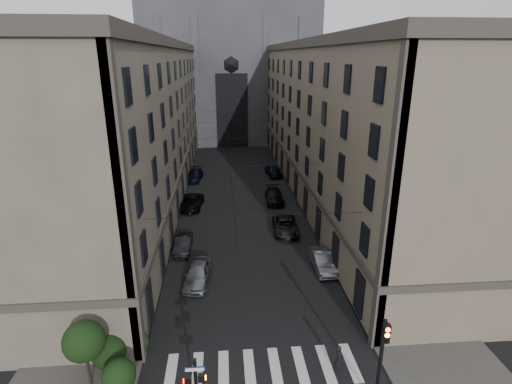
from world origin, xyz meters
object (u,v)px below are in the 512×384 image
object	(u,v)px
gothic_tower	(230,52)
car_left_near	(198,274)
car_left_midfar	(191,202)
car_right_midfar	(274,196)
traffic_light_right	(382,353)
car_right_near	(323,261)
car_right_midnear	(285,226)
car_left_midnear	(183,244)
car_right_far	(274,171)
pedestrian	(339,359)
car_left_far	(194,175)

from	to	relation	value
gothic_tower	car_left_near	size ratio (longest dim) A/B	12.31
car_left_near	car_left_midfar	distance (m)	16.61
car_right_midfar	car_left_midfar	bearing A→B (deg)	-170.66
traffic_light_right	car_right_near	world-z (taller)	traffic_light_right
car_right_near	traffic_light_right	bearing A→B (deg)	-93.65
gothic_tower	car_right_midnear	world-z (taller)	gothic_tower
car_left_midnear	car_right_midfar	bearing A→B (deg)	52.75
car_left_near	car_right_midfar	xyz separation A→B (m)	(8.40, 17.87, -0.05)
traffic_light_right	car_right_midfar	bearing A→B (deg)	92.63
car_left_midnear	traffic_light_right	bearing A→B (deg)	-55.85
traffic_light_right	car_left_midnear	bearing A→B (deg)	122.06
car_left_midfar	car_right_far	distance (m)	16.97
traffic_light_right	car_left_near	size ratio (longest dim) A/B	1.10
car_right_midfar	car_right_far	xyz separation A→B (m)	(1.33, 11.26, 0.05)
car_left_midnear	pedestrian	distance (m)	18.79
traffic_light_right	car_right_midnear	xyz separation A→B (m)	(-1.40, 21.55, -2.56)
car_left_near	car_right_near	bearing A→B (deg)	13.99
car_left_midnear	car_left_midfar	xyz separation A→B (m)	(-0.00, 10.92, 0.05)
car_left_far	car_right_midfar	xyz separation A→B (m)	(10.40, -9.90, 0.01)
car_left_midnear	car_right_midnear	bearing A→B (deg)	20.14
car_left_midnear	car_right_midnear	world-z (taller)	car_right_midnear
car_left_near	car_right_far	distance (m)	30.71
gothic_tower	car_right_near	size ratio (longest dim) A/B	12.85
car_right_near	car_right_midnear	size ratio (longest dim) A/B	0.86
car_right_near	car_right_far	world-z (taller)	car_right_far
car_right_far	car_left_midnear	bearing A→B (deg)	-123.49
car_right_near	car_right_midfar	size ratio (longest dim) A/B	0.87
car_left_midfar	pedestrian	xyz separation A→B (m)	(10.13, -26.75, 0.14)
car_left_far	car_right_near	bearing A→B (deg)	-57.80
traffic_light_right	car_left_far	xyz separation A→B (m)	(-11.80, 40.43, -2.55)
gothic_tower	car_right_far	xyz separation A→B (m)	(5.53, -31.25, -16.99)
car_right_near	pedestrian	world-z (taller)	pedestrian
car_right_midnear	car_right_far	bearing A→B (deg)	89.35
gothic_tower	traffic_light_right	xyz separation A→B (m)	(5.60, -73.04, -14.51)
car_left_midfar	car_right_near	size ratio (longest dim) A/B	1.17
car_right_far	car_right_midfar	bearing A→B (deg)	-104.42
car_left_far	car_right_far	xyz separation A→B (m)	(11.73, 1.36, 0.06)
car_left_midfar	car_right_far	bearing A→B (deg)	53.59
car_left_midnear	car_left_midfar	distance (m)	10.92
gothic_tower	car_right_midnear	xyz separation A→B (m)	(4.20, -51.49, -17.07)
gothic_tower	pedestrian	size ratio (longest dim) A/B	33.04
car_left_midfar	car_left_far	distance (m)	11.24
gothic_tower	car_left_midfar	distance (m)	47.41
gothic_tower	car_left_near	world-z (taller)	gothic_tower
car_right_near	car_right_midfar	bearing A→B (deg)	95.66
traffic_light_right	car_right_far	bearing A→B (deg)	90.09
car_left_midnear	car_left_midfar	world-z (taller)	car_left_midfar
traffic_light_right	car_right_midnear	bearing A→B (deg)	93.72
gothic_tower	car_left_midfar	bearing A→B (deg)	-97.60
car_right_far	car_right_near	bearing A→B (deg)	-96.30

